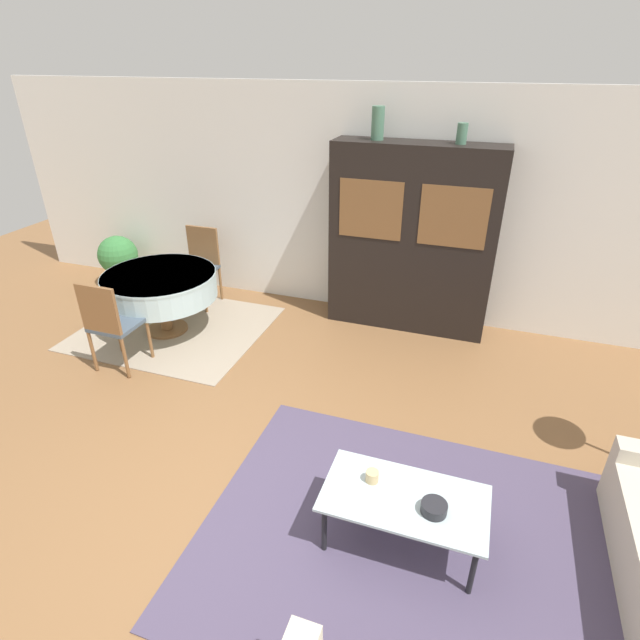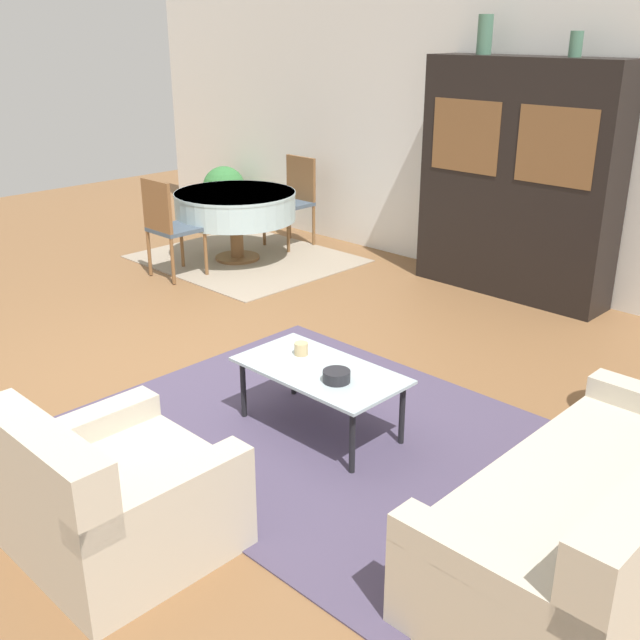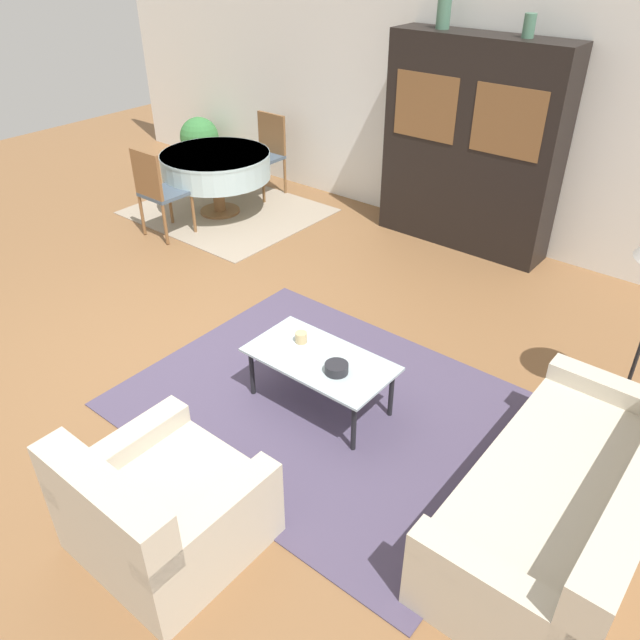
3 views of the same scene
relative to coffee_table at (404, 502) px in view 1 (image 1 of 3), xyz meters
The scene contains 14 objects.
ground_plane 1.27m from the coffee_table, behind, with size 14.00×14.00×0.00m, color brown.
wall_back 3.75m from the coffee_table, 109.15° to the left, with size 10.00×0.06×2.70m.
area_rug 0.39m from the coffee_table, ahead, with size 2.84×2.23×0.01m.
dining_rug 3.82m from the coffee_table, 146.48° to the left, with size 2.12×1.84×0.01m.
coffee_table is the anchor object (origin of this frame).
display_cabinet 3.27m from the coffee_table, 99.99° to the left, with size 1.86×0.45×2.14m.
dining_table 3.81m from the coffee_table, 147.93° to the left, with size 1.29×1.29×0.74m.
dining_chair_near 3.43m from the coffee_table, 160.30° to the left, with size 0.44×0.44×0.99m.
dining_chair_far 4.33m from the coffee_table, 138.16° to the left, with size 0.44×0.44×0.99m.
cup 0.26m from the coffee_table, 163.71° to the left, with size 0.09×0.09×0.08m.
bowl 0.21m from the coffee_table, 16.57° to the right, with size 0.16×0.16×0.07m.
vase_tall 3.83m from the coffee_table, 107.91° to the left, with size 0.13×0.13×0.34m.
vase_short 3.66m from the coffee_table, 92.66° to the left, with size 0.11×0.11×0.20m.
potted_plant 5.51m from the coffee_table, 147.11° to the left, with size 0.54×0.54×0.72m.
Camera 1 is at (1.42, -2.14, 2.95)m, focal length 28.00 mm.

